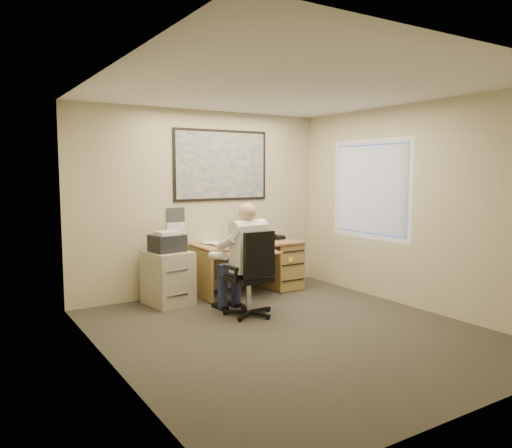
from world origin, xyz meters
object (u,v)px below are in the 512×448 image
desk (266,261)px  filing_cabinet (168,273)px  office_chair (251,291)px  person (248,259)px

desk → filing_cabinet: bearing=-178.8°
office_chair → person: person is taller
desk → person: bearing=-132.7°
office_chair → person: (0.00, 0.08, 0.39)m
filing_cabinet → person: (0.66, -1.01, 0.28)m
filing_cabinet → desk: bearing=-6.7°
office_chair → person: size_ratio=0.76×
person → office_chair: bearing=-97.8°
desk → filing_cabinet: size_ratio=1.59×
filing_cabinet → person: 1.24m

